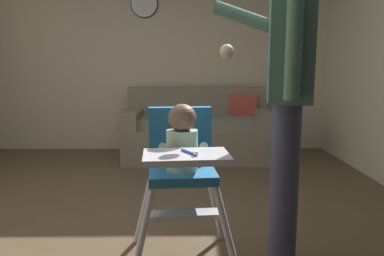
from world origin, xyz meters
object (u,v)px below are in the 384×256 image
(couch, at_px, (198,131))
(adult_standing, at_px, (286,98))
(high_chair, at_px, (182,156))
(wall_clock, at_px, (144,4))

(couch, bearing_deg, adult_standing, 7.90)
(couch, distance_m, high_chair, 2.55)
(adult_standing, xyz_separation_m, wall_clock, (-1.05, 3.11, 0.97))
(high_chair, height_order, wall_clock, wall_clock)
(couch, bearing_deg, high_chair, -3.76)
(adult_standing, bearing_deg, high_chair, 0.04)
(wall_clock, bearing_deg, high_chair, -80.12)
(couch, relative_size, high_chair, 1.93)
(couch, height_order, high_chair, high_chair)
(high_chair, bearing_deg, wall_clock, -174.81)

